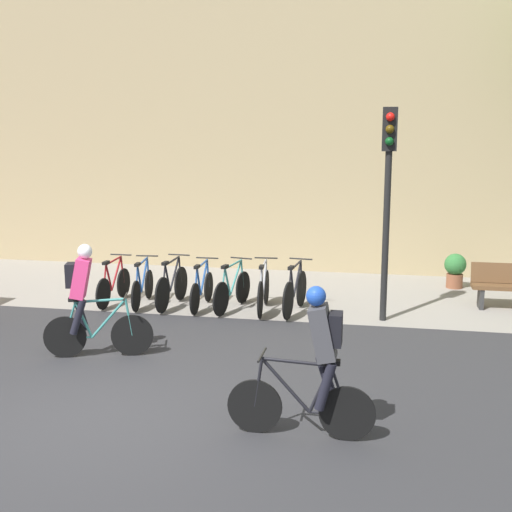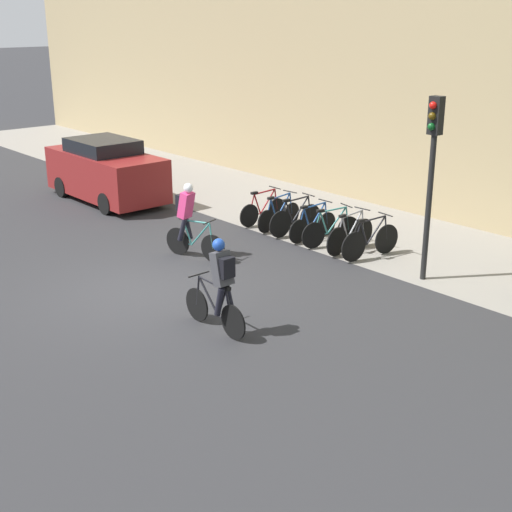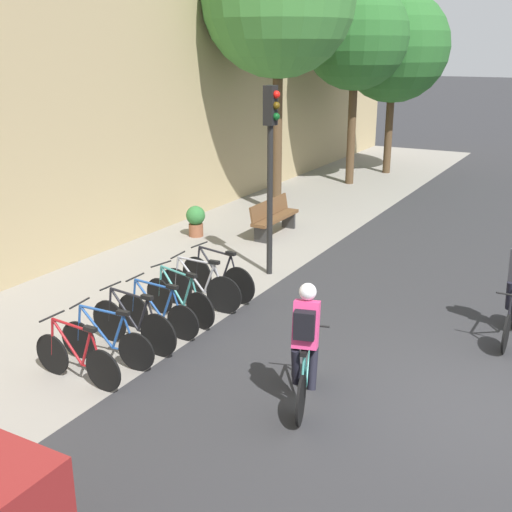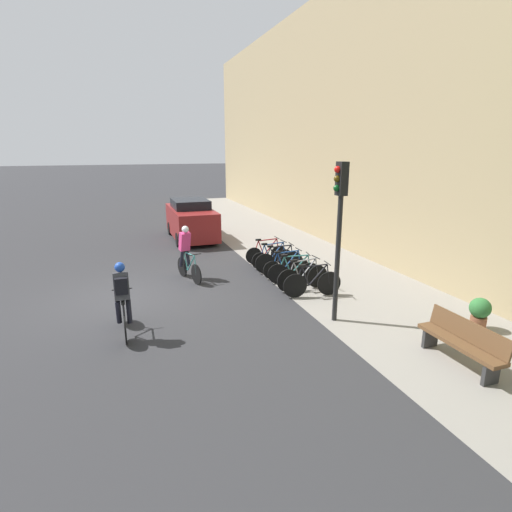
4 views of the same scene
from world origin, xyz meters
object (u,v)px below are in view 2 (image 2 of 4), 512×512
Objects in this scene: parked_bike_3 at (313,225)px; cyclist_grey at (220,283)px; parked_car at (106,171)px; parked_bike_5 at (350,235)px; parked_bike_2 at (295,218)px; parked_bike_0 at (263,210)px; parked_bike_4 at (331,230)px; cyclist_pink at (189,218)px; traffic_light_pole at (432,156)px; parked_bike_1 at (279,215)px; parked_bike_6 at (370,241)px.

cyclist_grey is at bearing -61.75° from parked_bike_3.
cyclist_grey is at bearing -18.90° from parked_car.
parked_bike_3 is 1.24m from parked_bike_5.
cyclist_grey is 0.41× the size of parked_car.
cyclist_grey reaches higher than parked_bike_2.
parked_bike_4 is at bearing 0.00° from parked_bike_0.
cyclist_pink is at bearing -11.99° from parked_car.
parked_bike_3 is 7.09m from parked_car.
parked_car is at bearing 161.10° from cyclist_grey.
parked_car is (-10.35, -1.64, -1.76)m from traffic_light_pole.
parked_bike_1 is 0.94× the size of parked_bike_6.
cyclist_grey reaches higher than parked_bike_0.
parked_bike_2 is 2.48m from parked_bike_6.
parked_bike_6 is at bearing 0.01° from parked_bike_5.
parked_bike_3 is at bearing -179.92° from parked_bike_4.
cyclist_pink is 1.10× the size of parked_bike_0.
parked_bike_1 is 0.95× the size of parked_bike_2.
parked_bike_0 is 0.98× the size of parked_bike_3.
parked_bike_2 is at bearing -180.00° from parked_bike_5.
cyclist_grey reaches higher than parked_bike_1.
parked_bike_5 is at bearing 0.00° from parked_bike_2.
parked_car is (-5.58, -1.87, 0.52)m from parked_bike_1.
cyclist_pink is 3.19m from parked_bike_2.
cyclist_pink is at bearing -106.83° from parked_bike_3.
parked_bike_2 is 0.99× the size of parked_bike_6.
parked_bike_6 is at bearing 0.05° from parked_bike_3.
parked_bike_1 is 0.62m from parked_bike_2.
cyclist_grey is at bearing -52.14° from parked_bike_1.
parked_bike_5 is (2.48, 0.00, 0.03)m from parked_bike_1.
cyclist_grey is 10.14m from parked_car.
parked_bike_6 is 2.81m from traffic_light_pole.
parked_bike_0 is 0.94× the size of parked_bike_5.
parked_bike_5 is 8.29m from parked_car.
parked_bike_5 is 0.62m from parked_bike_6.
parked_car is at bearing -171.01° from traffic_light_pole.
cyclist_grey is 1.06× the size of parked_bike_4.
traffic_light_pole reaches higher than parked_bike_4.
parked_bike_4 is at bearing -0.03° from parked_bike_2.
traffic_light_pole is at bearing 8.99° from parked_car.
parked_bike_1 is 5.28m from traffic_light_pole.
parked_car reaches higher than parked_bike_4.
parked_bike_3 is at bearing 15.36° from parked_car.
parked_bike_4 is (2.48, 0.00, 0.01)m from parked_bike_0.
cyclist_grey is at bearing -73.45° from parked_bike_5.
parked_bike_1 is at bearing 127.86° from cyclist_grey.
parked_bike_6 is at bearing 0.01° from parked_bike_0.
parked_bike_4 is (1.86, 0.00, 0.02)m from parked_bike_1.
parked_bike_0 is 0.97× the size of parked_bike_4.
parked_bike_6 is (2.48, 0.00, 0.00)m from parked_bike_2.
parked_bike_3 reaches higher than parked_bike_1.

